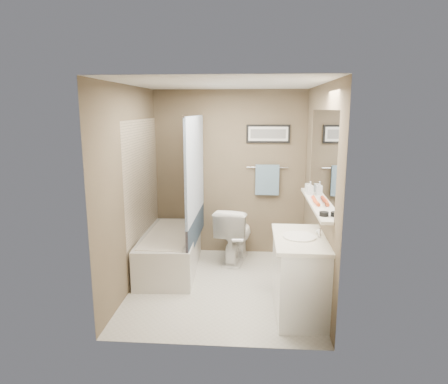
# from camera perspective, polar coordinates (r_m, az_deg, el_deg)

# --- Properties ---
(ground) EXTENTS (2.50, 2.50, 0.00)m
(ground) POSITION_cam_1_polar(r_m,az_deg,el_deg) (5.01, -0.13, -13.33)
(ground) COLOR beige
(ground) RESTS_ON ground
(ceiling) EXTENTS (2.20, 2.50, 0.04)m
(ceiling) POSITION_cam_1_polar(r_m,az_deg,el_deg) (4.54, -0.15, 14.96)
(ceiling) COLOR silver
(ceiling) RESTS_ON wall_back
(wall_back) EXTENTS (2.20, 0.04, 2.40)m
(wall_back) POSITION_cam_1_polar(r_m,az_deg,el_deg) (5.84, 0.79, 2.65)
(wall_back) COLOR brown
(wall_back) RESTS_ON ground
(wall_front) EXTENTS (2.20, 0.04, 2.40)m
(wall_front) POSITION_cam_1_polar(r_m,az_deg,el_deg) (3.44, -1.71, -3.89)
(wall_front) COLOR brown
(wall_front) RESTS_ON ground
(wall_left) EXTENTS (0.04, 2.50, 2.40)m
(wall_left) POSITION_cam_1_polar(r_m,az_deg,el_deg) (4.84, -13.00, 0.41)
(wall_left) COLOR brown
(wall_left) RESTS_ON ground
(wall_right) EXTENTS (0.04, 2.50, 2.40)m
(wall_right) POSITION_cam_1_polar(r_m,az_deg,el_deg) (4.68, 13.17, 0.02)
(wall_right) COLOR brown
(wall_right) RESTS_ON ground
(tile_surround) EXTENTS (0.02, 1.55, 2.00)m
(tile_surround) POSITION_cam_1_polar(r_m,az_deg,el_deg) (5.35, -11.46, -0.63)
(tile_surround) COLOR #BBA78D
(tile_surround) RESTS_ON wall_left
(curtain_rod) EXTENTS (0.02, 1.55, 0.02)m
(curtain_rod) POSITION_cam_1_polar(r_m,az_deg,el_deg) (5.08, -4.29, 10.87)
(curtain_rod) COLOR silver
(curtain_rod) RESTS_ON wall_left
(curtain_upper) EXTENTS (0.03, 1.45, 1.28)m
(curtain_upper) POSITION_cam_1_polar(r_m,az_deg,el_deg) (5.13, -4.17, 3.60)
(curtain_upper) COLOR silver
(curtain_upper) RESTS_ON curtain_rod
(curtain_lower) EXTENTS (0.03, 1.45, 0.36)m
(curtain_lower) POSITION_cam_1_polar(r_m,az_deg,el_deg) (5.31, -4.04, -5.19)
(curtain_lower) COLOR #233241
(curtain_lower) RESTS_ON curtain_rod
(mirror) EXTENTS (0.02, 1.60, 1.00)m
(mirror) POSITION_cam_1_polar(r_m,az_deg,el_deg) (4.47, 13.84, 4.91)
(mirror) COLOR silver
(mirror) RESTS_ON wall_right
(shelf) EXTENTS (0.12, 1.60, 0.03)m
(shelf) POSITION_cam_1_polar(r_m,az_deg,el_deg) (4.55, 12.84, -1.59)
(shelf) COLOR silver
(shelf) RESTS_ON wall_right
(towel_bar) EXTENTS (0.60, 0.02, 0.02)m
(towel_bar) POSITION_cam_1_polar(r_m,az_deg,el_deg) (5.80, 6.22, 3.52)
(towel_bar) COLOR silver
(towel_bar) RESTS_ON wall_back
(towel) EXTENTS (0.34, 0.05, 0.44)m
(towel) POSITION_cam_1_polar(r_m,az_deg,el_deg) (5.81, 6.19, 1.74)
(towel) COLOR #88B0C6
(towel) RESTS_ON towel_bar
(art_frame) EXTENTS (0.62, 0.02, 0.26)m
(art_frame) POSITION_cam_1_polar(r_m,az_deg,el_deg) (5.77, 6.32, 8.26)
(art_frame) COLOR black
(art_frame) RESTS_ON wall_back
(art_mat) EXTENTS (0.56, 0.00, 0.20)m
(art_mat) POSITION_cam_1_polar(r_m,az_deg,el_deg) (5.76, 6.33, 8.26)
(art_mat) COLOR white
(art_mat) RESTS_ON art_frame
(art_image) EXTENTS (0.50, 0.00, 0.13)m
(art_image) POSITION_cam_1_polar(r_m,az_deg,el_deg) (5.75, 6.33, 8.25)
(art_image) COLOR #595959
(art_image) RESTS_ON art_mat
(door) EXTENTS (0.80, 0.02, 2.00)m
(door) POSITION_cam_1_polar(r_m,az_deg,el_deg) (3.48, 7.41, -7.27)
(door) COLOR silver
(door) RESTS_ON wall_front
(door_handle) EXTENTS (0.10, 0.02, 0.02)m
(door_handle) POSITION_cam_1_polar(r_m,az_deg,el_deg) (3.52, 1.96, -6.91)
(door_handle) COLOR silver
(door_handle) RESTS_ON door
(bathtub) EXTENTS (0.77, 1.53, 0.50)m
(bathtub) POSITION_cam_1_polar(r_m,az_deg,el_deg) (5.47, -7.68, -8.42)
(bathtub) COLOR silver
(bathtub) RESTS_ON ground
(tub_rim) EXTENTS (0.56, 1.36, 0.02)m
(tub_rim) POSITION_cam_1_polar(r_m,az_deg,el_deg) (5.39, -7.75, -5.92)
(tub_rim) COLOR silver
(tub_rim) RESTS_ON bathtub
(toilet) EXTENTS (0.58, 0.85, 0.79)m
(toilet) POSITION_cam_1_polar(r_m,az_deg,el_deg) (5.67, 1.54, -5.99)
(toilet) COLOR white
(toilet) RESTS_ON ground
(vanity) EXTENTS (0.53, 0.91, 0.80)m
(vanity) POSITION_cam_1_polar(r_m,az_deg,el_deg) (4.34, 10.77, -11.89)
(vanity) COLOR white
(vanity) RESTS_ON ground
(countertop) EXTENTS (0.54, 0.96, 0.04)m
(countertop) POSITION_cam_1_polar(r_m,az_deg,el_deg) (4.19, 10.85, -6.63)
(countertop) COLOR white
(countertop) RESTS_ON vanity
(sink_basin) EXTENTS (0.34, 0.34, 0.01)m
(sink_basin) POSITION_cam_1_polar(r_m,az_deg,el_deg) (4.18, 10.73, -6.26)
(sink_basin) COLOR white
(sink_basin) RESTS_ON countertop
(faucet_spout) EXTENTS (0.02, 0.02, 0.10)m
(faucet_spout) POSITION_cam_1_polar(r_m,az_deg,el_deg) (4.20, 13.48, -5.72)
(faucet_spout) COLOR silver
(faucet_spout) RESTS_ON countertop
(faucet_knob) EXTENTS (0.05, 0.05, 0.05)m
(faucet_knob) POSITION_cam_1_polar(r_m,az_deg,el_deg) (4.30, 13.26, -5.57)
(faucet_knob) COLOR white
(faucet_knob) RESTS_ON countertop
(candle_bowl_near) EXTENTS (0.09, 0.09, 0.04)m
(candle_bowl_near) POSITION_cam_1_polar(r_m,az_deg,el_deg) (3.98, 14.09, -3.06)
(candle_bowl_near) COLOR black
(candle_bowl_near) RESTS_ON shelf
(hair_brush_front) EXTENTS (0.05, 0.22, 0.04)m
(hair_brush_front) POSITION_cam_1_polar(r_m,az_deg,el_deg) (4.43, 13.07, -1.47)
(hair_brush_front) COLOR #CE481D
(hair_brush_front) RESTS_ON shelf
(hair_brush_back) EXTENTS (0.05, 0.22, 0.04)m
(hair_brush_back) POSITION_cam_1_polar(r_m,az_deg,el_deg) (4.59, 12.76, -0.98)
(hair_brush_back) COLOR #E74820
(hair_brush_back) RESTS_ON shelf
(pink_comb) EXTENTS (0.04, 0.16, 0.01)m
(pink_comb) POSITION_cam_1_polar(r_m,az_deg,el_deg) (4.72, 12.52, -0.84)
(pink_comb) COLOR pink
(pink_comb) RESTS_ON shelf
(glass_jar) EXTENTS (0.08, 0.08, 0.10)m
(glass_jar) POSITION_cam_1_polar(r_m,az_deg,el_deg) (5.10, 11.92, 0.64)
(glass_jar) COLOR silver
(glass_jar) RESTS_ON shelf
(soap_bottle) EXTENTS (0.08, 0.08, 0.16)m
(soap_bottle) POSITION_cam_1_polar(r_m,az_deg,el_deg) (4.92, 12.21, 0.57)
(soap_bottle) COLOR #999999
(soap_bottle) RESTS_ON shelf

